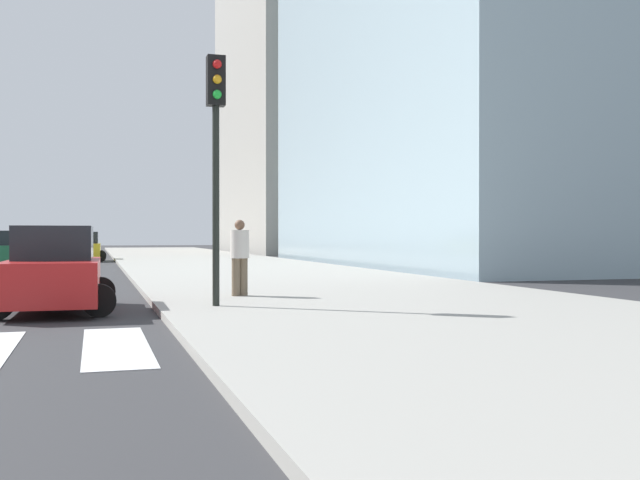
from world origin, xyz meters
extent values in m
cube|color=#9E9B93|center=(12.20, 20.00, 0.07)|extent=(10.00, 120.00, 0.15)
cube|color=silver|center=(6.30, 4.00, 0.01)|extent=(0.90, 4.00, 0.01)
cube|color=#9E9B93|center=(27.31, 59.00, 14.46)|extent=(18.00, 24.00, 28.92)
cube|color=#236B42|center=(1.94, 31.47, 0.65)|extent=(1.95, 4.06, 0.86)
cube|color=#1E2328|center=(1.93, 31.71, 1.42)|extent=(1.59, 2.05, 0.72)
cylinder|color=black|center=(2.91, 30.27, 0.32)|extent=(0.65, 0.23, 0.65)
cylinder|color=black|center=(2.82, 32.74, 0.32)|extent=(0.65, 0.23, 0.65)
cube|color=red|center=(5.22, 9.16, 0.64)|extent=(1.86, 3.97, 0.84)
cube|color=#1E2328|center=(5.22, 9.39, 1.40)|extent=(1.54, 2.00, 0.71)
cylinder|color=black|center=(6.10, 7.92, 0.32)|extent=(0.64, 0.22, 0.64)
cylinder|color=black|center=(4.34, 10.39, 0.32)|extent=(0.64, 0.22, 0.64)
cylinder|color=black|center=(6.15, 10.36, 0.32)|extent=(0.64, 0.22, 0.64)
cube|color=gold|center=(5.50, 39.36, 0.65)|extent=(1.87, 3.99, 0.85)
cube|color=#1E2328|center=(5.50, 39.59, 1.41)|extent=(1.54, 2.01, 0.72)
cylinder|color=black|center=(4.56, 38.15, 0.32)|extent=(0.64, 0.22, 0.64)
cylinder|color=black|center=(6.39, 38.11, 0.32)|extent=(0.64, 0.22, 0.64)
cylinder|color=black|center=(4.61, 40.60, 0.32)|extent=(0.64, 0.22, 0.64)
cylinder|color=black|center=(6.43, 40.57, 0.32)|extent=(0.64, 0.22, 0.64)
cylinder|color=black|center=(8.35, 7.97, 2.16)|extent=(0.14, 0.14, 4.02)
cube|color=black|center=(8.35, 7.97, 4.67)|extent=(0.36, 0.28, 1.00)
sphere|color=red|center=(8.35, 7.80, 4.97)|extent=(0.18, 0.18, 0.18)
sphere|color=orange|center=(8.35, 7.80, 4.67)|extent=(0.18, 0.18, 0.18)
sphere|color=green|center=(8.35, 7.80, 4.37)|extent=(0.18, 0.18, 0.18)
cylinder|color=brown|center=(9.18, 10.24, 0.59)|extent=(0.20, 0.20, 0.88)
cylinder|color=brown|center=(9.36, 10.28, 0.59)|extent=(0.20, 0.20, 0.88)
cylinder|color=beige|center=(9.27, 10.26, 1.36)|extent=(0.44, 0.44, 0.66)
sphere|color=brown|center=(9.27, 10.26, 1.81)|extent=(0.24, 0.24, 0.24)
camera|label=1|loc=(6.00, -6.80, 1.57)|focal=41.44mm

